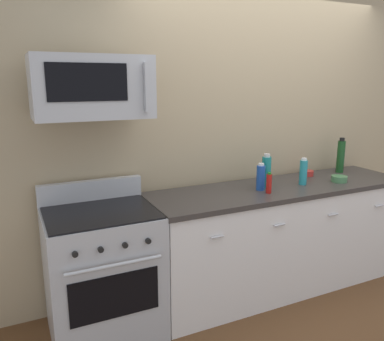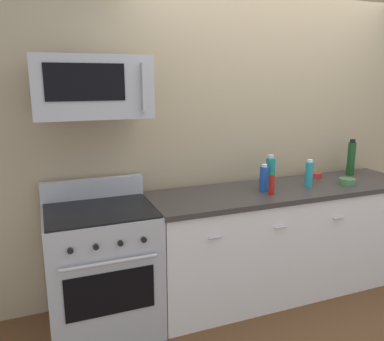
# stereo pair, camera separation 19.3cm
# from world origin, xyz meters

# --- Properties ---
(ground_plane) EXTENTS (6.53, 6.53, 0.00)m
(ground_plane) POSITION_xyz_m (0.00, 0.00, 0.00)
(ground_plane) COLOR brown
(back_wall) EXTENTS (5.44, 0.10, 2.70)m
(back_wall) POSITION_xyz_m (0.00, 0.41, 1.35)
(back_wall) COLOR tan
(back_wall) RESTS_ON ground_plane
(counter_unit) EXTENTS (2.35, 0.66, 0.92)m
(counter_unit) POSITION_xyz_m (0.00, -0.00, 0.46)
(counter_unit) COLOR white
(counter_unit) RESTS_ON ground_plane
(range_oven) EXTENTS (0.76, 0.69, 1.07)m
(range_oven) POSITION_xyz_m (-1.55, 0.00, 0.47)
(range_oven) COLOR #B7BABF
(range_oven) RESTS_ON ground_plane
(microwave) EXTENTS (0.74, 0.44, 0.40)m
(microwave) POSITION_xyz_m (-1.55, 0.05, 1.75)
(microwave) COLOR #B7BABF
(bottle_hot_sauce_red) EXTENTS (0.04, 0.04, 0.17)m
(bottle_hot_sauce_red) POSITION_xyz_m (-0.24, -0.13, 1.00)
(bottle_hot_sauce_red) COLOR #B21914
(bottle_hot_sauce_red) RESTS_ON countertop_slab
(bottle_wine_green) EXTENTS (0.07, 0.07, 0.34)m
(bottle_wine_green) POSITION_xyz_m (0.81, 0.17, 1.08)
(bottle_wine_green) COLOR #19471E
(bottle_wine_green) RESTS_ON countertop_slab
(bottle_dish_soap) EXTENTS (0.07, 0.07, 0.23)m
(bottle_dish_soap) POSITION_xyz_m (0.18, -0.04, 1.03)
(bottle_dish_soap) COLOR teal
(bottle_dish_soap) RESTS_ON countertop_slab
(bottle_soda_blue) EXTENTS (0.07, 0.07, 0.22)m
(bottle_soda_blue) POSITION_xyz_m (-0.25, -0.02, 1.03)
(bottle_soda_blue) COLOR #1E4CA5
(bottle_soda_blue) RESTS_ON countertop_slab
(bottle_sparkling_teal) EXTENTS (0.08, 0.08, 0.28)m
(bottle_sparkling_teal) POSITION_xyz_m (-0.16, 0.03, 1.05)
(bottle_sparkling_teal) COLOR #197F7A
(bottle_sparkling_teal) RESTS_ON countertop_slab
(bowl_red_small) EXTENTS (0.12, 0.12, 0.05)m
(bowl_red_small) POSITION_xyz_m (0.43, 0.20, 0.94)
(bowl_red_small) COLOR #B72D28
(bowl_red_small) RESTS_ON countertop_slab
(bowl_green_glaze) EXTENTS (0.14, 0.14, 0.05)m
(bowl_green_glaze) POSITION_xyz_m (0.53, -0.11, 0.95)
(bowl_green_glaze) COLOR #477A4C
(bowl_green_glaze) RESTS_ON countertop_slab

